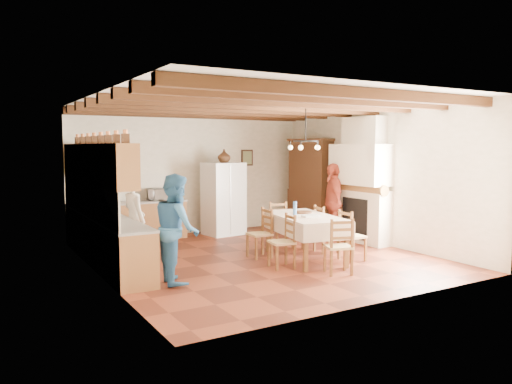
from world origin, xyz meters
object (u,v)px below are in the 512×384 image
person_woman_blue (176,228)px  microwave (158,194)px  chair_right_near (352,235)px  person_woman_red (333,202)px  chair_left_far (260,233)px  hutch (311,185)px  chair_left_near (282,241)px  chair_right_far (326,229)px  dining_table (305,220)px  chair_end_near (338,246)px  chair_end_far (281,225)px  refrigerator (223,199)px  person_man (134,220)px

person_woman_blue → microwave: size_ratio=3.53×
chair_right_near → person_woman_red: size_ratio=0.54×
person_woman_blue → chair_left_far: bearing=-59.1°
hutch → chair_left_near: (-2.83, -2.92, -0.69)m
chair_right_near → person_woman_blue: person_woman_blue is taller
chair_right_far → person_woman_blue: bearing=108.3°
chair_left_far → hutch: bearing=128.5°
chair_right_near → microwave: bearing=32.7°
chair_left_near → person_woman_blue: person_woman_blue is taller
dining_table → chair_right_far: 0.89m
chair_left_near → microwave: size_ratio=1.96×
hutch → dining_table: 3.36m
chair_end_near → person_woman_red: (1.82, 2.39, 0.41)m
dining_table → chair_end_far: (0.25, 1.18, -0.28)m
refrigerator → person_woman_blue: (-2.57, -3.46, -0.01)m
hutch → chair_end_far: hutch is taller
person_woman_blue → person_woman_red: person_woman_red is taller
person_woman_blue → person_man: bearing=18.0°
chair_left_near → refrigerator: bearing=178.9°
person_woman_red → microwave: bearing=-99.5°
chair_right_far → chair_end_near: (-0.90, -1.46, 0.00)m
chair_right_far → person_woman_red: size_ratio=0.54×
refrigerator → chair_right_near: 3.84m
chair_right_near → microwave: microwave is taller
person_woman_blue → chair_right_far: bearing=-72.0°
hutch → chair_left_far: hutch is taller
refrigerator → chair_right_far: bearing=-79.8°
person_man → person_woman_blue: size_ratio=0.95×
person_man → microwave: 2.67m
chair_left_near → person_woman_red: person_woman_red is taller
person_man → chair_end_far: bearing=-99.4°
chair_left_far → chair_end_far: bearing=125.9°
refrigerator → chair_left_far: bearing=-108.6°
person_woman_red → microwave: (-3.34, 2.28, 0.15)m
chair_right_far → person_woman_red: (0.91, 0.92, 0.41)m
refrigerator → chair_right_near: refrigerator is taller
chair_end_near → microwave: bearing=-51.7°
chair_end_near → dining_table: bearing=-76.1°
refrigerator → person_woman_red: 2.66m
chair_end_far → person_woman_red: bearing=11.1°
chair_left_far → dining_table: bearing=51.0°
dining_table → chair_left_near: (-0.73, -0.32, -0.28)m
chair_right_far → person_woman_blue: person_woman_blue is taller
chair_end_far → chair_end_near: bearing=-90.6°
microwave → chair_right_far: bearing=-42.5°
hutch → person_woman_red: (-0.40, -1.35, -0.29)m
hutch → person_woman_blue: hutch is taller
dining_table → refrigerator: bearing=92.0°
microwave → person_woman_red: bearing=-23.9°
dining_table → chair_right_near: size_ratio=2.17×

